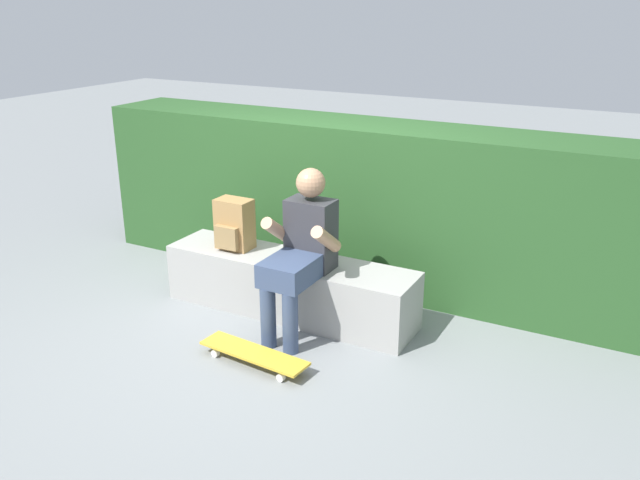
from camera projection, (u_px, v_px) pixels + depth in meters
name	position (u px, v px, depth m)	size (l,w,h in m)	color
ground_plane	(260.00, 335.00, 4.86)	(24.00, 24.00, 0.00)	gray
bench_main	(290.00, 286.00, 5.14)	(2.01, 0.48, 0.45)	#9D9B96
person_skater	(301.00, 248.00, 4.71)	(0.49, 0.62, 1.20)	#333338
skateboard_near_person	(254.00, 354.00, 4.46)	(0.81, 0.27, 0.09)	gold
backpack_on_bench	(234.00, 225.00, 5.20)	(0.28, 0.23, 0.40)	#A37A47
hedge_row	(375.00, 205.00, 5.59)	(5.14, 0.70, 1.36)	#274F23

